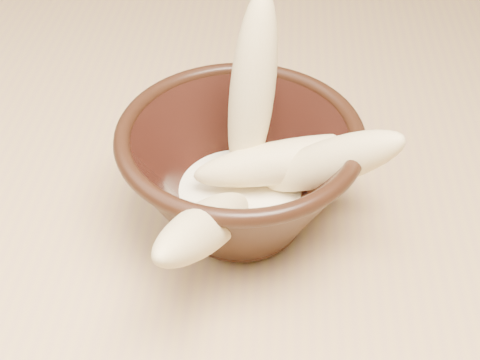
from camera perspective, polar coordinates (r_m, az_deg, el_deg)
bowl at (r=0.53m, az=0.00°, el=0.72°), size 0.19×0.19×0.10m
milk_puddle at (r=0.55m, az=0.00°, el=-1.29°), size 0.11×0.11×0.01m
banana_upright at (r=0.52m, az=1.04°, el=7.57°), size 0.06×0.08×0.16m
banana_right at (r=0.51m, az=7.51°, el=1.48°), size 0.13×0.08×0.11m
banana_across at (r=0.53m, az=4.36°, el=1.66°), size 0.16×0.06×0.05m
banana_front at (r=0.46m, az=-2.88°, el=-3.95°), size 0.08×0.16×0.11m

